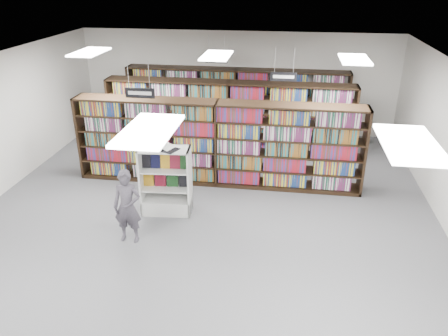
# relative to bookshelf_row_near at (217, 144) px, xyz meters

# --- Properties ---
(floor) EXTENTS (12.00, 12.00, 0.00)m
(floor) POSITION_rel_bookshelf_row_near_xyz_m (0.00, -2.00, -1.05)
(floor) COLOR #4C4C51
(floor) RESTS_ON ground
(ceiling) EXTENTS (10.00, 12.00, 0.10)m
(ceiling) POSITION_rel_bookshelf_row_near_xyz_m (0.00, -2.00, 2.15)
(ceiling) COLOR silver
(ceiling) RESTS_ON wall_back
(wall_back) EXTENTS (10.00, 0.10, 3.20)m
(wall_back) POSITION_rel_bookshelf_row_near_xyz_m (0.00, 4.00, 0.55)
(wall_back) COLOR silver
(wall_back) RESTS_ON ground
(bookshelf_row_near) EXTENTS (7.00, 0.60, 2.10)m
(bookshelf_row_near) POSITION_rel_bookshelf_row_near_xyz_m (0.00, 0.00, 0.00)
(bookshelf_row_near) COLOR black
(bookshelf_row_near) RESTS_ON floor
(bookshelf_row_mid) EXTENTS (7.00, 0.60, 2.10)m
(bookshelf_row_mid) POSITION_rel_bookshelf_row_near_xyz_m (0.00, 2.00, 0.00)
(bookshelf_row_mid) COLOR black
(bookshelf_row_mid) RESTS_ON floor
(bookshelf_row_far) EXTENTS (7.00, 0.60, 2.10)m
(bookshelf_row_far) POSITION_rel_bookshelf_row_near_xyz_m (0.00, 3.70, 0.00)
(bookshelf_row_far) COLOR black
(bookshelf_row_far) RESTS_ON floor
(aisle_sign_left) EXTENTS (0.65, 0.02, 0.80)m
(aisle_sign_left) POSITION_rel_bookshelf_row_near_xyz_m (-1.50, -1.00, 1.48)
(aisle_sign_left) COLOR #B2B2B7
(aisle_sign_left) RESTS_ON ceiling
(aisle_sign_right) EXTENTS (0.65, 0.02, 0.80)m
(aisle_sign_right) POSITION_rel_bookshelf_row_near_xyz_m (1.50, 1.00, 1.48)
(aisle_sign_right) COLOR #B2B2B7
(aisle_sign_right) RESTS_ON ceiling
(aisle_sign_center) EXTENTS (0.65, 0.02, 0.80)m
(aisle_sign_center) POSITION_rel_bookshelf_row_near_xyz_m (-0.50, 3.00, 1.48)
(aisle_sign_center) COLOR #B2B2B7
(aisle_sign_center) RESTS_ON ceiling
(troffer_front_center) EXTENTS (0.60, 1.20, 0.04)m
(troffer_front_center) POSITION_rel_bookshelf_row_near_xyz_m (0.00, -5.00, 2.11)
(troffer_front_center) COLOR white
(troffer_front_center) RESTS_ON ceiling
(troffer_front_right) EXTENTS (0.60, 1.20, 0.04)m
(troffer_front_right) POSITION_rel_bookshelf_row_near_xyz_m (3.00, -5.00, 2.11)
(troffer_front_right) COLOR white
(troffer_front_right) RESTS_ON ceiling
(troffer_back_left) EXTENTS (0.60, 1.20, 0.04)m
(troffer_back_left) POSITION_rel_bookshelf_row_near_xyz_m (-3.00, 0.00, 2.11)
(troffer_back_left) COLOR white
(troffer_back_left) RESTS_ON ceiling
(troffer_back_center) EXTENTS (0.60, 1.20, 0.04)m
(troffer_back_center) POSITION_rel_bookshelf_row_near_xyz_m (0.00, 0.00, 2.11)
(troffer_back_center) COLOR white
(troffer_back_center) RESTS_ON ceiling
(troffer_back_right) EXTENTS (0.60, 1.20, 0.04)m
(troffer_back_right) POSITION_rel_bookshelf_row_near_xyz_m (3.00, 0.00, 2.11)
(troffer_back_right) COLOR white
(troffer_back_right) RESTS_ON ceiling
(endcap_display) EXTENTS (1.12, 0.63, 1.51)m
(endcap_display) POSITION_rel_bookshelf_row_near_xyz_m (-0.87, -1.56, -0.55)
(endcap_display) COLOR silver
(endcap_display) RESTS_ON floor
(open_book) EXTENTS (0.68, 0.55, 0.13)m
(open_book) POSITION_rel_bookshelf_row_near_xyz_m (-0.86, -1.63, 0.49)
(open_book) COLOR black
(open_book) RESTS_ON endcap_display
(shopper) EXTENTS (0.56, 0.37, 1.51)m
(shopper) POSITION_rel_bookshelf_row_near_xyz_m (-1.30, -2.80, -0.30)
(shopper) COLOR #49444E
(shopper) RESTS_ON floor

